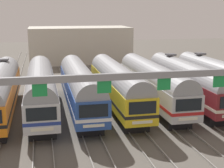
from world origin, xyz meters
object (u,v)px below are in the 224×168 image
Objects in this scene: commuter_train_stainless at (153,82)px; commuter_train_silver at (41,88)px; commuter_train_orange at (0,89)px; commuter_train_green at (220,79)px; catenary_gantry at (164,87)px; commuter_train_blue at (80,86)px; commuter_train_yellow at (117,84)px; commuter_train_maroon at (187,81)px.

commuter_train_silver is at bearing 180.00° from commuter_train_stainless.
commuter_train_silver is at bearing -0.06° from commuter_train_orange.
commuter_train_green is 0.62× the size of catenary_gantry.
commuter_train_blue is 1.00× the size of commuter_train_stainless.
commuter_train_yellow is at bearing 0.00° from commuter_train_silver.
commuter_train_silver is at bearing -179.98° from commuter_train_maroon.
commuter_train_yellow is 7.94m from commuter_train_maroon.
commuter_train_orange is at bearing 179.94° from commuter_train_silver.
commuter_train_orange is 3.97m from commuter_train_silver.
commuter_train_silver is (3.97, -0.00, -0.00)m from commuter_train_orange.
catenary_gantry reaches higher than commuter_train_blue.
commuter_train_silver is 11.91m from commuter_train_stainless.
commuter_train_orange reaches higher than commuter_train_silver.
commuter_train_blue is 11.91m from commuter_train_maroon.
commuter_train_green is (23.83, 0.00, 0.00)m from commuter_train_orange.
commuter_train_maroon is 0.62× the size of catenary_gantry.
commuter_train_silver is at bearing -179.99° from commuter_train_green.
commuter_train_blue and commuter_train_yellow have the same top height.
commuter_train_stainless is at bearing 0.00° from commuter_train_silver.
commuter_train_green is at bearing 0.02° from commuter_train_blue.
commuter_train_orange is at bearing 180.00° from commuter_train_green.
commuter_train_green reaches higher than commuter_train_blue.
commuter_train_silver is 1.00× the size of commuter_train_blue.
commuter_train_orange is 7.94m from commuter_train_blue.
commuter_train_yellow is at bearing 90.00° from catenary_gantry.
commuter_train_yellow is 1.00× the size of commuter_train_maroon.
commuter_train_yellow and commuter_train_stainless have the same top height.
commuter_train_orange is 11.91m from commuter_train_yellow.
commuter_train_stainless is (3.97, 0.00, 0.00)m from commuter_train_yellow.
commuter_train_blue is (3.97, 0.00, 0.00)m from commuter_train_silver.
commuter_train_stainless is at bearing -179.94° from commuter_train_maroon.
commuter_train_maroon is (19.86, 0.00, 0.00)m from commuter_train_orange.
commuter_train_maroon is at bearing 0.00° from commuter_train_orange.
commuter_train_blue is 1.00× the size of commuter_train_yellow.
commuter_train_blue is 7.94m from commuter_train_stainless.
commuter_train_orange is at bearing 179.98° from commuter_train_stainless.
commuter_train_silver is 1.00× the size of commuter_train_green.
commuter_train_yellow is (3.97, 0.00, 0.00)m from commuter_train_blue.
commuter_train_yellow is 1.00× the size of commuter_train_stainless.
commuter_train_stainless is 1.00× the size of commuter_train_maroon.
commuter_train_green is 18.21m from catenary_gantry.
commuter_train_orange is at bearing 180.00° from commuter_train_maroon.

